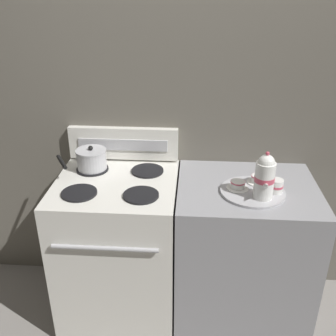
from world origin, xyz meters
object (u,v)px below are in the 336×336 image
Objects in this scene: stove at (120,247)px; teacup_left at (258,179)px; saucepan at (91,159)px; teacup_right at (238,185)px; serving_tray at (253,192)px; creamer_jug at (276,186)px; teapot at (265,177)px.

stove is 0.93m from teacup_left.
teacup_right is at bearing -13.12° from saucepan.
serving_tray is 0.10m from teacup_left.
saucepan is 0.95m from serving_tray.
creamer_jug reaches higher than serving_tray.
saucepan reaches higher than creamer_jug.
serving_tray is 0.15m from teapot.
teapot is 0.18m from teacup_right.
teacup_left is at bearing 1.74° from stove.
stove is at bearing 170.22° from teapot.
saucepan is 2.48× the size of teacup_left.
teacup_right is (0.84, -0.20, -0.04)m from saucepan.
teacup_left is at bearing 67.07° from serving_tray.
saucepan is 0.97m from teacup_left.
saucepan is at bearing 172.93° from teacup_left.
saucepan reaches higher than teacup_left.
teapot is 3.52× the size of creamer_jug.
teapot reaches higher than creamer_jug.
teacup_left and teacup_right have the same top height.
stove is 7.78× the size of teacup_left.
saucepan is at bearing 167.10° from serving_tray.
serving_tray is 0.09m from teacup_right.
saucepan is 2.48× the size of teacup_right.
teapot is at bearing -89.37° from teacup_left.
serving_tray is 2.92× the size of teacup_left.
creamer_jug is (0.08, -0.10, 0.01)m from teacup_left.
stove is 2.67× the size of serving_tray.
teacup_left is 0.14m from teacup_right.
serving_tray is at bearing -112.93° from teacup_left.
saucepan is 1.14× the size of teapot.
creamer_jug is at bearing 38.56° from teapot.
stove is 0.83m from teacup_right.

